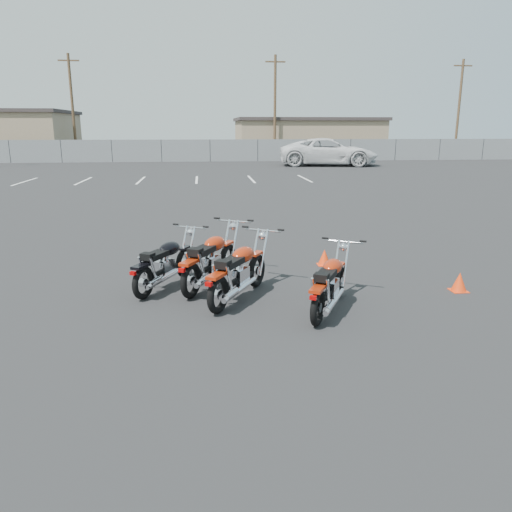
{
  "coord_description": "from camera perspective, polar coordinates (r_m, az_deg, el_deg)",
  "views": [
    {
      "loc": [
        -0.67,
        -7.56,
        2.77
      ],
      "look_at": [
        0.2,
        0.6,
        0.65
      ],
      "focal_mm": 35.0,
      "sensor_mm": 36.0,
      "label": 1
    }
  ],
  "objects": [
    {
      "name": "tan_building_east",
      "position": [
        52.66,
        5.79,
        13.43
      ],
      "size": [
        14.4,
        9.4,
        3.7
      ],
      "color": "#927D5E",
      "rests_on": "ground"
    },
    {
      "name": "chainlink_fence",
      "position": [
        42.61,
        -5.27,
        11.91
      ],
      "size": [
        80.06,
        0.06,
        1.8
      ],
      "color": "slate",
      "rests_on": "ground"
    },
    {
      "name": "motorcycle_front_red",
      "position": [
        8.93,
        -5.19,
        -0.44
      ],
      "size": [
        1.38,
        2.08,
        1.06
      ],
      "color": "black",
      "rests_on": "ground"
    },
    {
      "name": "motorcycle_rear_red",
      "position": [
        7.77,
        8.43,
        -3.17
      ],
      "size": [
        1.27,
        1.87,
        0.96
      ],
      "color": "black",
      "rests_on": "ground"
    },
    {
      "name": "training_cone_near",
      "position": [
        10.42,
        7.82,
        -0.14
      ],
      "size": [
        0.28,
        0.28,
        0.33
      ],
      "color": "#FF3B0D",
      "rests_on": "ground"
    },
    {
      "name": "parking_line_stripes",
      "position": [
        27.76,
        -9.93,
        8.55
      ],
      "size": [
        15.12,
        4.0,
        0.01
      ],
      "color": "silver",
      "rests_on": "ground"
    },
    {
      "name": "training_cone_far",
      "position": [
        9.38,
        22.22,
        -2.75
      ],
      "size": [
        0.28,
        0.28,
        0.33
      ],
      "color": "#FF3B0D",
      "rests_on": "ground"
    },
    {
      "name": "utility_pole_d",
      "position": [
        53.61,
        22.19,
        15.51
      ],
      "size": [
        1.8,
        0.24,
        9.0
      ],
      "color": "#493421",
      "rests_on": "ground"
    },
    {
      "name": "ground",
      "position": [
        8.08,
        -0.97,
        -5.56
      ],
      "size": [
        120.0,
        120.0,
        0.0
      ],
      "primitive_type": "plane",
      "color": "black",
      "rests_on": "ground"
    },
    {
      "name": "white_van",
      "position": [
        38.2,
        8.3,
        12.56
      ],
      "size": [
        4.63,
        8.75,
        3.16
      ],
      "primitive_type": "imported",
      "rotation": [
        0.0,
        0.0,
        1.41
      ],
      "color": "silver",
      "rests_on": "ground"
    },
    {
      "name": "utility_pole_b",
      "position": [
        48.93,
        -20.25,
        15.88
      ],
      "size": [
        1.8,
        0.24,
        9.0
      ],
      "color": "#493421",
      "rests_on": "ground"
    },
    {
      "name": "motorcycle_second_black",
      "position": [
        8.95,
        -10.34,
        -0.85
      ],
      "size": [
        1.29,
        1.9,
        0.97
      ],
      "color": "black",
      "rests_on": "ground"
    },
    {
      "name": "motorcycle_third_red",
      "position": [
        8.19,
        -1.96,
        -1.83
      ],
      "size": [
        1.42,
        2.0,
        1.03
      ],
      "color": "black",
      "rests_on": "ground"
    },
    {
      "name": "utility_pole_c",
      "position": [
        47.08,
        2.18,
        16.81
      ],
      "size": [
        1.8,
        0.24,
        9.0
      ],
      "color": "#493421",
      "rests_on": "ground"
    }
  ]
}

